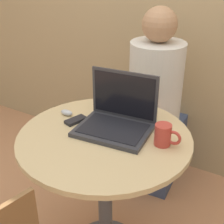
% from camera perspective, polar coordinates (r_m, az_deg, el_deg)
% --- Properties ---
extents(round_table, '(0.81, 0.81, 0.76)m').
position_cam_1_polar(round_table, '(1.54, -1.32, -9.57)').
color(round_table, '#4C4C51').
rests_on(round_table, ground_plane).
extents(laptop, '(0.36, 0.29, 0.26)m').
position_cam_1_polar(laptop, '(1.48, 0.92, -1.12)').
color(laptop, '#2D2D33').
rests_on(laptop, round_table).
extents(cell_phone, '(0.08, 0.12, 0.02)m').
position_cam_1_polar(cell_phone, '(1.56, -6.65, -1.51)').
color(cell_phone, black).
rests_on(cell_phone, round_table).
extents(computer_mouse, '(0.07, 0.04, 0.03)m').
position_cam_1_polar(computer_mouse, '(1.63, -8.28, -0.10)').
color(computer_mouse, '#B2B2B7').
rests_on(computer_mouse, round_table).
extents(coffee_cup, '(0.12, 0.07, 0.10)m').
position_cam_1_polar(coffee_cup, '(1.37, 9.47, -4.18)').
color(coffee_cup, '#B2382D').
rests_on(coffee_cup, round_table).
extents(person_seated, '(0.35, 0.53, 1.25)m').
position_cam_1_polar(person_seated, '(2.12, 8.01, -0.92)').
color(person_seated, '#3D4766').
rests_on(person_seated, ground_plane).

